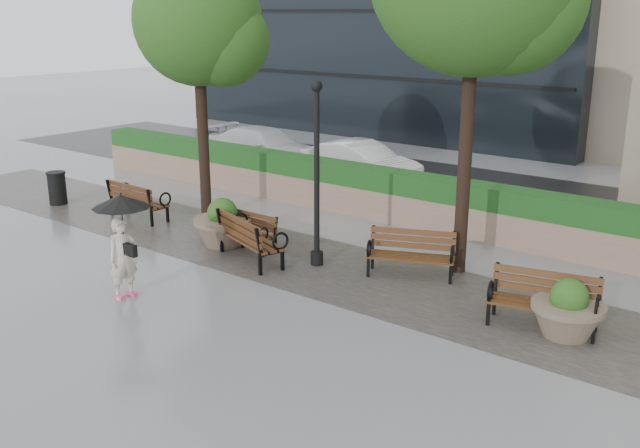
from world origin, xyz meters
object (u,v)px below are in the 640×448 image
Objects in this scene: car_left at (265,147)px; planter_left at (223,227)px; bench_1 at (246,238)px; trash_bin at (57,189)px; bench_3 at (411,263)px; bench_4 at (542,313)px; pedestrian at (123,236)px; planter_right at (567,314)px; car_right at (361,163)px; bench_2 at (250,248)px; bench_0 at (139,208)px; lamppost at (317,187)px.

planter_left is at bearing -144.42° from car_left.
trash_bin reaches higher than bench_1.
bench_3 is 0.98× the size of bench_4.
pedestrian reaches higher than planter_left.
bench_1 is at bearing 179.34° from planter_right.
car_left reaches higher than car_right.
bench_2 is 3.57m from bench_3.
bench_4 is 0.96× the size of pedestrian.
bench_4 is (7.16, -0.05, 0.05)m from bench_1.
bench_3 is 4.69m from planter_left.
planter_right is 11.68m from car_right.
pedestrian is (4.25, -3.64, 0.95)m from bench_0.
bench_0 is 0.95× the size of bench_4.
bench_0 is 4.76m from bench_2.
bench_4 reaches higher than bench_0.
planter_left is at bearing -162.11° from bench_1.
car_right is at bearing 142.35° from planter_right.
car_right is (-3.65, 6.93, -1.07)m from lamppost.
car_left reaches higher than trash_bin.
trash_bin is at bearing 168.36° from bench_4.
bench_2 is at bearing -151.38° from lamppost.
pedestrian is (0.24, -3.60, 0.99)m from bench_1.
car_right reaches higher than bench_0.
bench_3 is at bearing 17.92° from lamppost.
bench_1 is at bearing 166.42° from bench_4.
bench_3 is 11.14m from trash_bin.
lamppost reaches higher than trash_bin.
pedestrian is at bearing -23.48° from trash_bin.
bench_2 is at bearing -175.75° from planter_right.
trash_bin is 0.23× the size of lamppost.
bench_4 is at bearing -124.24° from car_right.
planter_left is (-4.59, -0.94, 0.17)m from bench_3.
bench_4 reaches higher than bench_1.
planter_right is (7.61, -0.09, 0.16)m from bench_1.
lamppost reaches higher than bench_4.
lamppost is at bearing -14.88° from pedestrian.
pedestrian is (-3.77, -4.37, 0.96)m from bench_3.
planter_left is 1.54× the size of trash_bin.
bench_1 is 0.77× the size of pedestrian.
car_left is (-5.92, 7.20, 0.44)m from bench_1.
car_left is at bearing 125.91° from planter_left.
pedestrian is at bearing -85.28° from bench_1.
car_right is (2.38, 7.00, 0.39)m from bench_0.
planter_right is (3.60, -0.85, 0.12)m from bench_3.
bench_0 is 0.92× the size of pedestrian.
bench_1 is 4.08m from bench_3.
pedestrian is (1.87, -10.65, 0.56)m from car_right.
lamppost is 7.91m from car_right.
planter_left reaches higher than bench_0.
car_left is (1.15, 7.63, 0.24)m from trash_bin.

